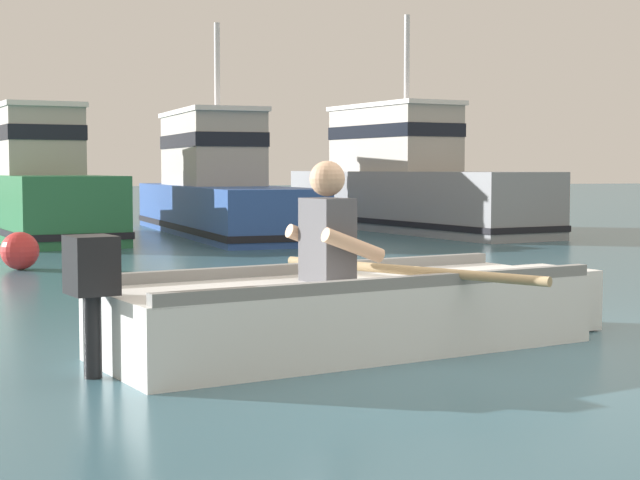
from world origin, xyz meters
TOP-DOWN VIEW (x-y plane):
  - ground_plane at (0.00, 0.00)m, footprint 120.00×120.00m
  - rowboat_with_person at (-0.76, 0.67)m, footprint 3.69×1.84m
  - moored_boat_green at (-2.48, 11.68)m, footprint 2.46×5.28m
  - moored_boat_blue at (0.52, 12.05)m, footprint 2.06×6.92m
  - moored_boat_grey at (4.04, 12.04)m, footprint 2.93×6.90m
  - mooring_buoy at (-2.80, 6.49)m, footprint 0.43×0.43m

SIDE VIEW (x-z plane):
  - ground_plane at x=0.00m, z-range 0.00..0.00m
  - mooring_buoy at x=-2.80m, z-range 0.00..0.43m
  - rowboat_with_person at x=-0.76m, z-range -0.34..0.85m
  - moored_boat_blue at x=0.52m, z-range -1.03..2.62m
  - moored_boat_green at x=-2.48m, z-range -0.28..1.91m
  - moored_boat_grey at x=4.04m, z-range -1.09..2.84m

